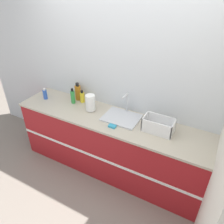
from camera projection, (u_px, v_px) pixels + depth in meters
ground_plane at (99, 180)px, 3.06m from camera, size 12.00×12.00×0.00m
wall_back at (121, 79)px, 2.82m from camera, size 4.99×0.06×2.60m
counter_cabinet at (109, 144)px, 3.04m from camera, size 2.61×0.61×0.88m
sink at (122, 117)px, 2.79m from camera, size 0.45×0.36×0.30m
paper_towel_roll at (90, 103)px, 2.89m from camera, size 0.13×0.13×0.23m
dish_rack at (158, 126)px, 2.53m from camera, size 0.36×0.20×0.17m
bottle_blue at (45, 94)px, 3.19m from camera, size 0.06×0.06×0.17m
bottle_yellow at (82, 97)px, 3.11m from camera, size 0.07×0.07×0.18m
bottle_green at (73, 97)px, 3.07m from camera, size 0.06×0.06×0.23m
bottle_amber at (78, 92)px, 3.16m from camera, size 0.09×0.09×0.26m
sponge at (112, 126)px, 2.63m from camera, size 0.09×0.06×0.02m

